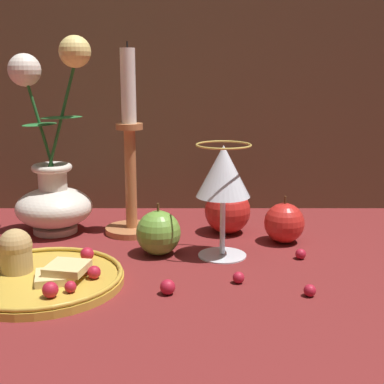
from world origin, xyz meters
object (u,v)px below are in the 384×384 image
at_px(candlestick, 130,166).
at_px(apple_beside_vase, 158,233).
at_px(wine_glass, 223,176).
at_px(apple_near_glass, 227,211).
at_px(plate_with_pastries, 39,274).
at_px(apple_at_table_edge, 284,223).
at_px(vase, 52,180).

xyz_separation_m(candlestick, apple_beside_vase, (0.05, -0.11, -0.08)).
relative_size(wine_glass, apple_near_glass, 1.88).
bearing_deg(apple_beside_vase, candlestick, 115.67).
distance_m(plate_with_pastries, wine_glass, 0.29).
xyz_separation_m(plate_with_pastries, apple_at_table_edge, (0.35, 0.17, 0.02)).
bearing_deg(apple_at_table_edge, vase, 171.85).
bearing_deg(apple_near_glass, apple_at_table_edge, -30.13).
bearing_deg(plate_with_pastries, apple_at_table_edge, 26.17).
distance_m(wine_glass, apple_at_table_edge, 0.15).
distance_m(candlestick, apple_at_table_edge, 0.27).
bearing_deg(vase, apple_at_table_edge, -8.15).
xyz_separation_m(vase, apple_at_table_edge, (0.38, -0.05, -0.06)).
bearing_deg(wine_glass, apple_near_glass, 82.64).
bearing_deg(wine_glass, vase, 156.88).
relative_size(vase, apple_at_table_edge, 4.23).
relative_size(apple_beside_vase, apple_at_table_edge, 1.03).
height_order(wine_glass, apple_at_table_edge, wine_glass).
bearing_deg(wine_glass, plate_with_pastries, -156.53).
bearing_deg(apple_at_table_edge, wine_glass, -147.90).
bearing_deg(plate_with_pastries, apple_near_glass, 40.51).
height_order(plate_with_pastries, wine_glass, wine_glass).
xyz_separation_m(candlestick, apple_near_glass, (0.16, -0.00, -0.08)).
bearing_deg(candlestick, plate_with_pastries, -113.40).
distance_m(wine_glass, apple_near_glass, 0.14).
xyz_separation_m(vase, apple_near_glass, (0.29, -0.00, -0.05)).
height_order(candlestick, apple_at_table_edge, candlestick).
distance_m(candlestick, apple_near_glass, 0.18).
relative_size(candlestick, apple_at_table_edge, 4.12).
distance_m(plate_with_pastries, apple_near_glass, 0.34).
bearing_deg(plate_with_pastries, wine_glass, 23.47).
height_order(vase, wine_glass, vase).
distance_m(candlestick, apple_beside_vase, 0.15).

